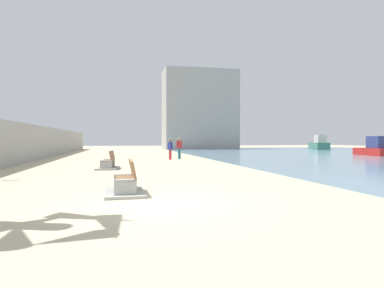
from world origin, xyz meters
TOP-DOWN VIEW (x-y plane):
  - ground_plane at (0.00, 18.00)m, footprint 120.00×120.00m
  - seawall at (-7.50, 18.00)m, footprint 0.80×64.00m
  - bench_near at (-0.79, 1.69)m, footprint 1.15×2.13m
  - bench_far at (-1.58, 10.32)m, footprint 1.28×2.19m
  - person_walking at (3.75, 18.59)m, footprint 0.51×0.27m
  - person_standing at (2.86, 17.61)m, footprint 0.34×0.45m
  - boat_distant at (23.06, 19.69)m, footprint 1.81×4.27m
  - boat_mid_bay at (29.83, 39.33)m, footprint 4.33×7.59m
  - harbor_building at (11.97, 46.00)m, footprint 12.00×6.00m

SIDE VIEW (x-z plane):
  - ground_plane at x=0.00m, z-range 0.00..0.00m
  - bench_near at x=-0.79m, z-range -0.26..0.72m
  - bench_far at x=-1.58m, z-range -0.26..0.72m
  - boat_distant at x=23.06m, z-range -0.23..1.64m
  - boat_mid_bay at x=29.83m, z-range -0.28..2.04m
  - person_standing at x=2.86m, z-range 0.13..1.74m
  - person_walking at x=3.75m, z-range 0.15..1.89m
  - seawall at x=-7.50m, z-range 0.00..2.66m
  - harbor_building at x=11.97m, z-range 0.00..12.99m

